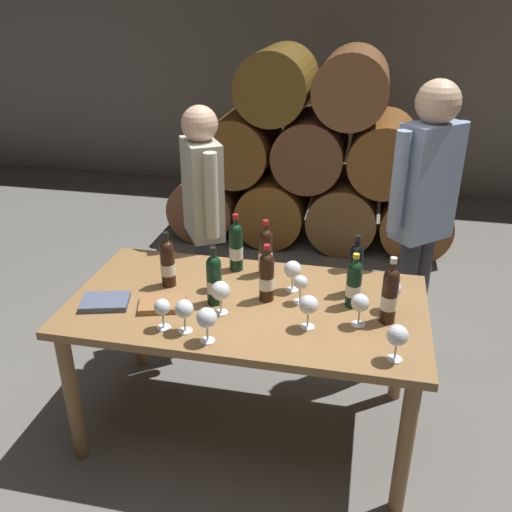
{
  "coord_description": "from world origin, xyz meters",
  "views": [
    {
      "loc": [
        0.52,
        -2.25,
        2.12
      ],
      "look_at": [
        0.0,
        0.2,
        0.91
      ],
      "focal_mm": 38.96,
      "sensor_mm": 36.0,
      "label": 1
    }
  ],
  "objects_px": {
    "wine_glass_4": "(220,291)",
    "wine_glass_6": "(308,306)",
    "wine_bottle_2": "(236,246)",
    "wine_glass_3": "(360,304)",
    "wine_glass_0": "(301,284)",
    "wine_glass_8": "(184,310)",
    "tasting_notebook": "(163,304)",
    "wine_glass_5": "(214,270)",
    "wine_bottle_6": "(354,283)",
    "taster_seated_left": "(203,211)",
    "sommelier_presenting": "(424,205)",
    "leather_ledger": "(105,302)",
    "wine_bottle_5": "(168,263)",
    "wine_glass_7": "(293,270)",
    "wine_bottle_7": "(266,251)",
    "wine_bottle_4": "(390,295)",
    "wine_glass_10": "(392,289)",
    "wine_glass_2": "(397,336)",
    "wine_glass_9": "(207,318)",
    "wine_bottle_1": "(355,269)",
    "wine_glass_1": "(162,308)",
    "wine_bottle_0": "(214,279)",
    "dining_table": "(247,318)",
    "wine_bottle_3": "(267,276)"
  },
  "relations": [
    {
      "from": "wine_bottle_5",
      "to": "wine_glass_0",
      "type": "bearing_deg",
      "value": -2.82
    },
    {
      "from": "wine_glass_1",
      "to": "wine_bottle_4",
      "type": "bearing_deg",
      "value": 15.37
    },
    {
      "from": "wine_glass_7",
      "to": "wine_glass_8",
      "type": "height_order",
      "value": "wine_glass_7"
    },
    {
      "from": "wine_bottle_5",
      "to": "wine_glass_2",
      "type": "bearing_deg",
      "value": -20.13
    },
    {
      "from": "wine_bottle_6",
      "to": "wine_glass_6",
      "type": "height_order",
      "value": "wine_bottle_6"
    },
    {
      "from": "wine_glass_4",
      "to": "wine_glass_6",
      "type": "distance_m",
      "value": 0.41
    },
    {
      "from": "wine_bottle_3",
      "to": "wine_glass_9",
      "type": "bearing_deg",
      "value": -113.88
    },
    {
      "from": "wine_bottle_1",
      "to": "sommelier_presenting",
      "type": "xyz_separation_m",
      "value": [
        0.33,
        0.56,
        0.15
      ]
    },
    {
      "from": "wine_bottle_6",
      "to": "sommelier_presenting",
      "type": "relative_size",
      "value": 0.16
    },
    {
      "from": "wine_glass_3",
      "to": "wine_glass_4",
      "type": "relative_size",
      "value": 0.95
    },
    {
      "from": "wine_bottle_7",
      "to": "wine_glass_9",
      "type": "height_order",
      "value": "wine_bottle_7"
    },
    {
      "from": "wine_glass_4",
      "to": "leather_ledger",
      "type": "xyz_separation_m",
      "value": [
        -0.56,
        -0.04,
        -0.1
      ]
    },
    {
      "from": "wine_glass_3",
      "to": "wine_glass_8",
      "type": "height_order",
      "value": "same"
    },
    {
      "from": "wine_glass_3",
      "to": "wine_glass_5",
      "type": "height_order",
      "value": "wine_glass_3"
    },
    {
      "from": "wine_glass_7",
      "to": "wine_bottle_4",
      "type": "bearing_deg",
      "value": -22.65
    },
    {
      "from": "wine_glass_0",
      "to": "wine_glass_3",
      "type": "xyz_separation_m",
      "value": [
        0.28,
        -0.14,
        0.01
      ]
    },
    {
      "from": "wine_glass_6",
      "to": "sommelier_presenting",
      "type": "height_order",
      "value": "sommelier_presenting"
    },
    {
      "from": "wine_bottle_5",
      "to": "wine_glass_5",
      "type": "xyz_separation_m",
      "value": [
        0.24,
        0.0,
        -0.02
      ]
    },
    {
      "from": "wine_glass_5",
      "to": "wine_glass_9",
      "type": "xyz_separation_m",
      "value": [
        0.1,
        -0.44,
        0.01
      ]
    },
    {
      "from": "wine_bottle_0",
      "to": "wine_glass_1",
      "type": "bearing_deg",
      "value": -121.71
    },
    {
      "from": "wine_glass_2",
      "to": "dining_table",
      "type": "bearing_deg",
      "value": 154.68
    },
    {
      "from": "wine_glass_10",
      "to": "dining_table",
      "type": "bearing_deg",
      "value": -174.43
    },
    {
      "from": "sommelier_presenting",
      "to": "wine_glass_5",
      "type": "bearing_deg",
      "value": -146.86
    },
    {
      "from": "wine_bottle_6",
      "to": "wine_glass_7",
      "type": "xyz_separation_m",
      "value": [
        -0.3,
        0.09,
        -0.01
      ]
    },
    {
      "from": "wine_bottle_1",
      "to": "wine_glass_5",
      "type": "height_order",
      "value": "wine_bottle_1"
    },
    {
      "from": "wine_glass_6",
      "to": "wine_bottle_4",
      "type": "bearing_deg",
      "value": 20.26
    },
    {
      "from": "wine_bottle_6",
      "to": "taster_seated_left",
      "type": "bearing_deg",
      "value": 145.03
    },
    {
      "from": "wine_bottle_5",
      "to": "wine_glass_7",
      "type": "relative_size",
      "value": 1.81
    },
    {
      "from": "wine_bottle_2",
      "to": "wine_glass_3",
      "type": "distance_m",
      "value": 0.78
    },
    {
      "from": "wine_glass_10",
      "to": "wine_glass_7",
      "type": "bearing_deg",
      "value": 169.02
    },
    {
      "from": "wine_bottle_2",
      "to": "wine_bottle_7",
      "type": "distance_m",
      "value": 0.16
    },
    {
      "from": "wine_glass_0",
      "to": "wine_glass_6",
      "type": "distance_m",
      "value": 0.22
    },
    {
      "from": "wine_glass_8",
      "to": "wine_glass_9",
      "type": "height_order",
      "value": "wine_glass_9"
    },
    {
      "from": "wine_glass_8",
      "to": "wine_glass_1",
      "type": "bearing_deg",
      "value": 177.77
    },
    {
      "from": "wine_glass_4",
      "to": "wine_glass_10",
      "type": "xyz_separation_m",
      "value": [
        0.77,
        0.19,
        -0.0
      ]
    },
    {
      "from": "sommelier_presenting",
      "to": "wine_glass_10",
      "type": "bearing_deg",
      "value": -103.03
    },
    {
      "from": "wine_glass_0",
      "to": "wine_glass_8",
      "type": "relative_size",
      "value": 0.92
    },
    {
      "from": "wine_glass_7",
      "to": "wine_glass_10",
      "type": "relative_size",
      "value": 1.01
    },
    {
      "from": "dining_table",
      "to": "wine_bottle_4",
      "type": "xyz_separation_m",
      "value": [
        0.65,
        -0.04,
        0.23
      ]
    },
    {
      "from": "wine_glass_3",
      "to": "leather_ledger",
      "type": "height_order",
      "value": "wine_glass_3"
    },
    {
      "from": "wine_glass_4",
      "to": "wine_glass_10",
      "type": "height_order",
      "value": "wine_glass_4"
    },
    {
      "from": "wine_glass_10",
      "to": "sommelier_presenting",
      "type": "height_order",
      "value": "sommelier_presenting"
    },
    {
      "from": "wine_glass_7",
      "to": "taster_seated_left",
      "type": "relative_size",
      "value": 0.1
    },
    {
      "from": "wine_bottle_7",
      "to": "wine_glass_0",
      "type": "bearing_deg",
      "value": -49.35
    },
    {
      "from": "wine_bottle_1",
      "to": "taster_seated_left",
      "type": "relative_size",
      "value": 0.2
    },
    {
      "from": "wine_glass_4",
      "to": "sommelier_presenting",
      "type": "height_order",
      "value": "sommelier_presenting"
    },
    {
      "from": "wine_glass_0",
      "to": "wine_glass_1",
      "type": "bearing_deg",
      "value": -147.9
    },
    {
      "from": "tasting_notebook",
      "to": "wine_glass_5",
      "type": "bearing_deg",
      "value": 30.56
    },
    {
      "from": "wine_bottle_2",
      "to": "tasting_notebook",
      "type": "height_order",
      "value": "wine_bottle_2"
    },
    {
      "from": "wine_bottle_1",
      "to": "wine_glass_10",
      "type": "relative_size",
      "value": 1.94
    }
  ]
}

